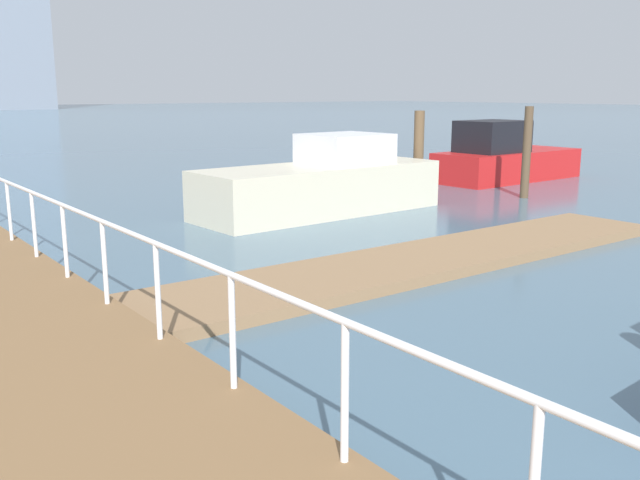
{
  "coord_description": "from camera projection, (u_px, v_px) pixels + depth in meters",
  "views": [
    {
      "loc": [
        -6.02,
        3.2,
        3.01
      ],
      "look_at": [
        -0.09,
        11.07,
        0.88
      ],
      "focal_mm": 38.83,
      "sensor_mm": 36.0,
      "label": 1
    }
  ],
  "objects": [
    {
      "name": "ground_plane",
      "position": [
        108.0,
        214.0,
        17.29
      ],
      "size": [
        300.0,
        300.0,
        0.0
      ],
      "primitive_type": "plane",
      "color": "slate"
    },
    {
      "name": "floating_dock",
      "position": [
        420.0,
        261.0,
        12.14
      ],
      "size": [
        11.95,
        2.0,
        0.18
      ],
      "primitive_type": "cube",
      "color": "#93704C",
      "rests_on": "ground_plane"
    },
    {
      "name": "boardwalk_railing",
      "position": [
        232.0,
        299.0,
        6.04
      ],
      "size": [
        0.06,
        28.45,
        1.08
      ],
      "color": "white",
      "rests_on": "boardwalk"
    },
    {
      "name": "dock_piling_0",
      "position": [
        418.0,
        155.0,
        19.67
      ],
      "size": [
        0.29,
        0.29,
        2.48
      ],
      "primitive_type": "cylinder",
      "color": "brown",
      "rests_on": "ground_plane"
    },
    {
      "name": "dock_piling_1",
      "position": [
        527.0,
        153.0,
        19.69
      ],
      "size": [
        0.24,
        0.24,
        2.6
      ],
      "primitive_type": "cylinder",
      "color": "brown",
      "rests_on": "ground_plane"
    },
    {
      "name": "moored_boat_0",
      "position": [
        323.0,
        184.0,
        17.36
      ],
      "size": [
        6.55,
        2.45,
        1.95
      ],
      "color": "beige",
      "rests_on": "ground_plane"
    },
    {
      "name": "moored_boat_1",
      "position": [
        504.0,
        158.0,
        23.74
      ],
      "size": [
        5.75,
        2.22,
        2.05
      ],
      "color": "red",
      "rests_on": "ground_plane"
    }
  ]
}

